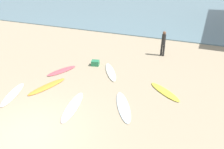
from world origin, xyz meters
name	(u,v)px	position (x,y,z in m)	size (l,w,h in m)	color
ground_plane	(27,135)	(0.00, 0.00, 0.00)	(120.00, 120.00, 0.00)	tan
ocean_water	(175,6)	(0.00, 34.12, 0.04)	(120.00, 40.00, 0.08)	slate
surfboard_0	(47,86)	(-1.66, 3.21, 0.04)	(0.48, 2.30, 0.08)	orange
surfboard_1	(62,71)	(-2.12, 5.11, 0.04)	(0.52, 1.98, 0.08)	#DD545F
surfboard_2	(13,94)	(-2.71, 1.91, 0.03)	(0.50, 2.24, 0.07)	silver
surfboard_3	(123,106)	(2.63, 3.12, 0.03)	(0.52, 2.42, 0.07)	white
surfboard_4	(110,72)	(0.64, 6.17, 0.04)	(0.49, 2.56, 0.08)	silver
surfboard_5	(73,106)	(0.56, 2.20, 0.03)	(0.51, 2.40, 0.07)	white
surfboard_6	(165,92)	(4.07, 5.14, 0.04)	(0.50, 2.08, 0.08)	yellow
beachgoer_near	(163,42)	(2.88, 10.20, 0.99)	(0.38, 0.38, 1.77)	black
beach_cooler	(95,63)	(-0.67, 6.73, 0.16)	(0.47, 0.42, 0.32)	#287F51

